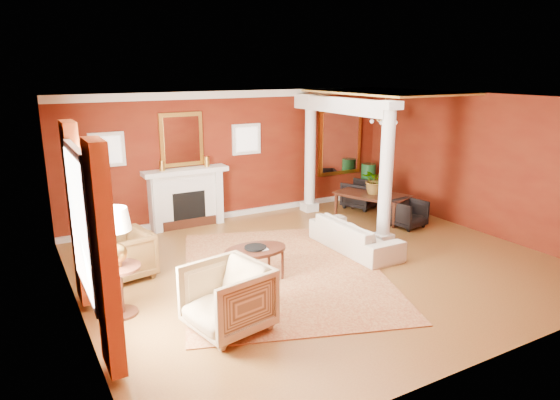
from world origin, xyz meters
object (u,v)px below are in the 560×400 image
armchair_leopard (123,253)px  side_table (115,243)px  coffee_table (255,251)px  dining_table (373,199)px  armchair_stripe (227,295)px  sofa (355,230)px

armchair_leopard → side_table: (-0.33, -1.28, 0.63)m
armchair_leopard → coffee_table: (1.88, -1.13, 0.05)m
coffee_table → dining_table: size_ratio=0.65×
armchair_leopard → coffee_table: size_ratio=0.82×
armchair_stripe → side_table: 1.71m
armchair_stripe → coffee_table: 1.67m
armchair_leopard → coffee_table: bearing=48.7°
coffee_table → dining_table: bearing=24.4°
armchair_leopard → coffee_table: 2.19m
coffee_table → side_table: side_table is taller
armchair_stripe → side_table: size_ratio=0.64×
side_table → coffee_table: bearing=4.0°
armchair_stripe → armchair_leopard: bearing=-172.6°
sofa → dining_table: size_ratio=1.22×
sofa → coffee_table: sofa is taller
sofa → armchair_stripe: (-3.33, -1.58, 0.11)m
side_table → armchair_stripe: bearing=-44.7°
coffee_table → armchair_leopard: bearing=148.9°
coffee_table → armchair_stripe: bearing=-129.5°
side_table → dining_table: side_table is taller
armchair_leopard → dining_table: 5.86m
sofa → armchair_stripe: armchair_stripe is taller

